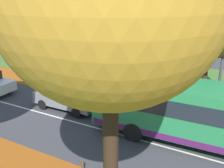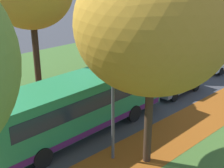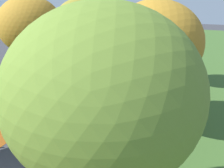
# 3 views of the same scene
# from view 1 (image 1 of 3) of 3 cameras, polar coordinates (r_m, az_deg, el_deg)

# --- Properties ---
(grass_verge_right) EXTENTS (12.00, 90.00, 0.01)m
(grass_verge_right) POSITION_cam_1_polar(r_m,az_deg,el_deg) (25.07, -5.02, 3.05)
(grass_verge_right) COLOR #3D6028
(grass_verge_right) RESTS_ON ground
(leaf_litter_right) EXTENTS (2.80, 60.00, 0.00)m
(leaf_litter_right) POSITION_cam_1_polar(r_m,az_deg,el_deg) (18.49, 2.82, -3.05)
(leaf_litter_right) COLOR #8C4714
(leaf_litter_right) RESTS_ON grass_verge_right
(road_centre_line) EXTENTS (0.12, 80.00, 0.01)m
(road_centre_line) POSITION_cam_1_polar(r_m,az_deg,el_deg) (18.57, -20.73, -4.30)
(road_centre_line) COLOR silver
(road_centre_line) RESTS_ON ground
(tree_left_near) EXTENTS (5.32, 5.32, 9.19)m
(tree_left_near) POSITION_cam_1_polar(r_m,az_deg,el_deg) (6.27, -0.35, 16.22)
(tree_left_near) COLOR black
(tree_left_near) RESTS_ON ground
(tree_right_near) EXTENTS (6.17, 6.17, 8.99)m
(tree_right_near) POSITION_cam_1_polar(r_m,az_deg,el_deg) (16.20, 21.07, 15.08)
(tree_right_near) COLOR #382619
(tree_right_near) RESTS_ON ground
(tree_right_mid) EXTENTS (4.39, 4.39, 7.86)m
(tree_right_mid) POSITION_cam_1_polar(r_m,az_deg,el_deg) (20.31, -6.26, 15.91)
(tree_right_mid) COLOR black
(tree_right_mid) RESTS_ON ground
(bollard_sixth) EXTENTS (0.12, 0.12, 0.68)m
(bollard_sixth) POSITION_cam_1_polar(r_m,az_deg,el_deg) (11.28, -6.41, -17.56)
(bollard_sixth) COLOR #4C3823
(bollard_sixth) RESTS_ON ground
(streetlamp_right) EXTENTS (1.89, 0.28, 6.00)m
(streetlamp_right) POSITION_cam_1_polar(r_m,az_deg,el_deg) (14.95, 22.83, 4.94)
(streetlamp_right) COLOR #47474C
(streetlamp_right) RESTS_ON ground
(bus) EXTENTS (2.92, 10.48, 2.98)m
(bus) POSITION_cam_1_polar(r_m,az_deg,el_deg) (13.20, 18.45, -5.77)
(bus) COLOR #237A47
(bus) RESTS_ON ground
(car_grey_lead) EXTENTS (1.84, 4.23, 1.62)m
(car_grey_lead) POSITION_cam_1_polar(r_m,az_deg,el_deg) (16.86, -10.00, -2.71)
(car_grey_lead) COLOR slate
(car_grey_lead) RESTS_ON ground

